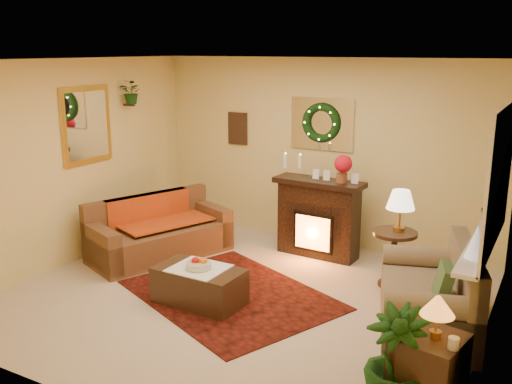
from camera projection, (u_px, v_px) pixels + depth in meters
The scene contains 31 objects.
floor at pixel (241, 298), 6.38m from camera, with size 5.00×5.00×0.00m, color beige.
ceiling at pixel (239, 60), 5.74m from camera, with size 5.00×5.00×0.00m, color white.
wall_back at pixel (322, 152), 7.97m from camera, with size 5.00×5.00×0.00m, color #EFD88C.
wall_front at pixel (84, 249), 4.15m from camera, with size 5.00×5.00×0.00m, color #EFD88C.
wall_left at pixel (71, 163), 7.23m from camera, with size 4.50×4.50×0.00m, color #EFD88C.
wall_right at pixel (491, 218), 4.89m from camera, with size 4.50×4.50×0.00m, color #EFD88C.
area_rug at pixel (231, 295), 6.45m from camera, with size 2.28×1.71×0.01m, color maroon.
sofa at pixel (160, 226), 7.56m from camera, with size 0.81×1.85×0.79m, color #4A341C.
red_throw at pixel (163, 221), 7.69m from camera, with size 0.76×1.23×0.02m, color red.
fireplace at pixel (319, 216), 7.58m from camera, with size 1.07×0.34×0.98m, color black.
poinsettia at pixel (343, 164), 7.19m from camera, with size 0.23×0.23×0.23m, color red.
mantel_candle_a at pixel (286, 161), 7.59m from camera, with size 0.06×0.06×0.19m, color beige.
mantel_candle_b at pixel (300, 162), 7.54m from camera, with size 0.06×0.06×0.18m, color silver.
mantel_mirror at pixel (322, 124), 7.85m from camera, with size 0.92×0.02×0.72m, color white.
wreath at pixel (321, 123), 7.82m from camera, with size 0.55×0.55×0.11m, color #194719.
wall_art at pixel (238, 128), 8.52m from camera, with size 0.32×0.03×0.48m, color #381E11.
gold_mirror at pixel (86, 125), 7.37m from camera, with size 0.03×0.84×1.00m, color gold.
hanging_plant at pixel (133, 104), 7.88m from camera, with size 0.33×0.28×0.36m, color #194719.
loveseat at pixel (427, 289), 5.61m from camera, with size 0.86×1.48×0.86m, color tan.
window_frame at pixel (500, 177), 5.30m from camera, with size 0.03×1.86×1.36m, color white.
window_glass at pixel (498, 177), 5.31m from camera, with size 0.02×1.70×1.22m, color black.
window_sill at pixel (481, 245), 5.52m from camera, with size 0.22×1.86×0.04m, color white.
mini_tree at pixel (477, 242), 5.08m from camera, with size 0.21×0.21×0.31m, color silver.
sill_plant at pixel (491, 206), 6.06m from camera, with size 0.26×0.21×0.47m, color #1B5625.
side_table_round at pixel (393, 260), 6.64m from camera, with size 0.51×0.51×0.67m, color black.
lamp_cream at pixel (400, 213), 6.52m from camera, with size 0.33×0.33×0.50m, color beige.
end_table_square at pixel (427, 375), 4.40m from camera, with size 0.49×0.49×0.60m, color #3B1D15.
lamp_tiffany at pixel (436, 321), 4.25m from camera, with size 0.26×0.26×0.38m, color orange.
coffee_table at pixel (199, 285), 6.21m from camera, with size 0.96×0.53×0.40m, color #44210D.
fruit_bowl at pixel (199, 265), 6.13m from camera, with size 0.27×0.27×0.06m, color beige.
floor_palm at pixel (395, 357), 4.31m from camera, with size 1.42×1.42×2.53m, color #2D5326.
Camera 1 is at (3.00, -5.08, 2.72)m, focal length 40.00 mm.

